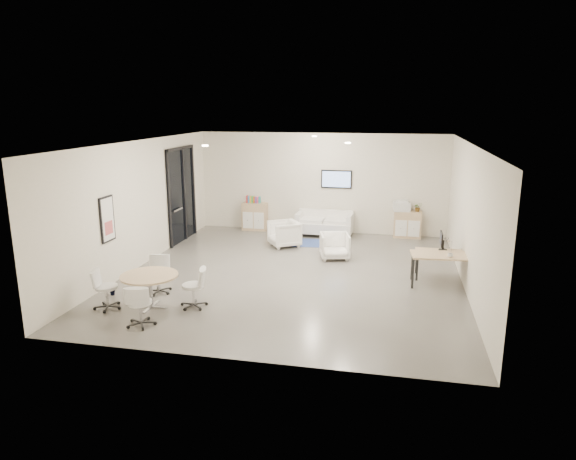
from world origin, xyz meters
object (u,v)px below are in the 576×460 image
Objects in this scene: sideboard_left at (255,216)px; sideboard_right at (407,224)px; loveseat at (325,224)px; desk_front at (443,258)px; desk_rear at (443,255)px; armchair_left at (284,233)px; armchair_right at (335,245)px; round_table at (149,279)px.

sideboard_right is at bearing 0.08° from sideboard_left.
loveseat is 5.33m from desk_front.
sideboard_left is at bearing 176.80° from loveseat.
sideboard_left is 6.89m from desk_rear.
desk_rear is (4.32, -2.05, 0.18)m from armchair_left.
desk_front reaches higher than desk_rear.
desk_rear is (0.76, -3.85, 0.18)m from sideboard_right.
armchair_right is at bearing -125.36° from sideboard_right.
sideboard_left is 7.17m from desk_front.
armchair_left is (-0.98, -1.59, 0.06)m from loveseat.
armchair_right is at bearing 26.51° from armchair_left.
sideboard_right reaches higher than loveseat.
loveseat is 7.28m from round_table.
round_table is at bearing -161.42° from desk_front.
sideboard_left reaches higher than armchair_left.
sideboard_left is at bearing 123.58° from armchair_right.
sideboard_left is 0.61× the size of desk_front.
armchair_left is (1.39, -1.80, -0.04)m from sideboard_left.
round_table is (-5.95, -2.60, -0.05)m from desk_front.
armchair_left is (-3.56, -1.81, -0.01)m from sideboard_right.
loveseat is at bearing 123.25° from desk_front.
desk_front is 6.49m from round_table.
sideboard_right is 4.46m from desk_front.
armchair_left reaches higher than armchair_right.
round_table is at bearing -50.78° from armchair_left.
sideboard_right is at bearing 6.60° from loveseat.
armchair_right is (1.61, -0.95, -0.03)m from armchair_left.
armchair_right is 0.66× the size of round_table.
desk_front reaches higher than round_table.
desk_front is at bearing -80.68° from sideboard_right.
round_table is (-5.98, -3.14, 0.03)m from desk_rear.
armchair_right reaches higher than desk_rear.
armchair_left reaches higher than desk_front.
armchair_right is at bearing 157.09° from desk_rear.
sideboard_right reaches higher than desk_front.
armchair_left reaches higher than round_table.
armchair_left is 5.45m from round_table.
loveseat is at bearing 131.71° from desk_rear.
loveseat is (2.37, -0.21, -0.10)m from sideboard_left.
desk_rear is at bearing -78.84° from sideboard_right.
armchair_right is 2.94m from desk_rear.
desk_front is at bearing -95.01° from desk_rear.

